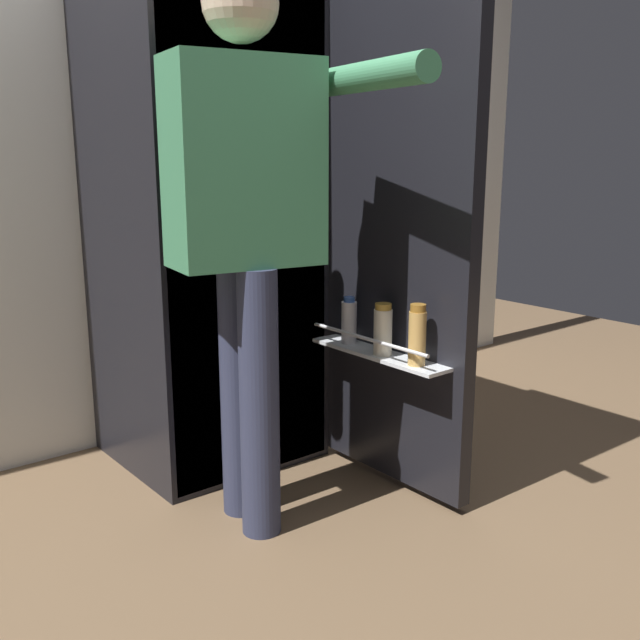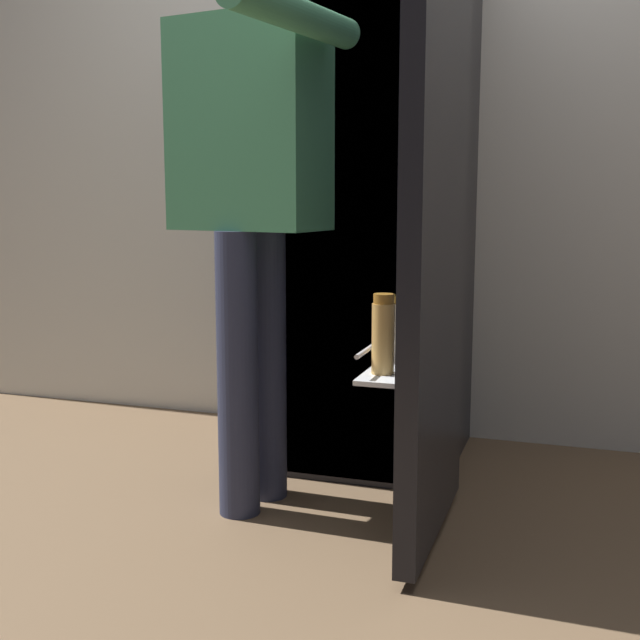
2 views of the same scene
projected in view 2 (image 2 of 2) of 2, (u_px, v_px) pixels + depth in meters
ground_plane at (312, 511)px, 2.39m from camera, size 6.73×6.73×0.00m
kitchen_wall at (392, 104)px, 3.08m from camera, size 4.40×0.10×2.54m
refrigerator at (369, 204)px, 2.73m from camera, size 0.73×1.30×1.80m
person at (253, 170)px, 2.30m from camera, size 0.55×0.79×1.66m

